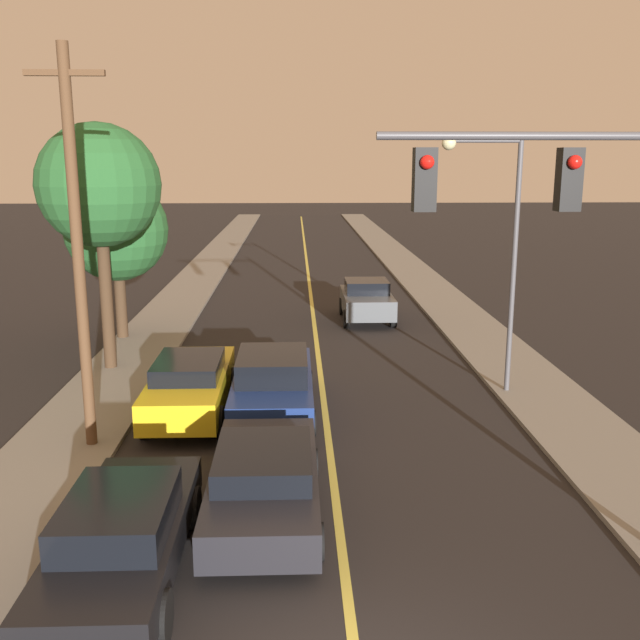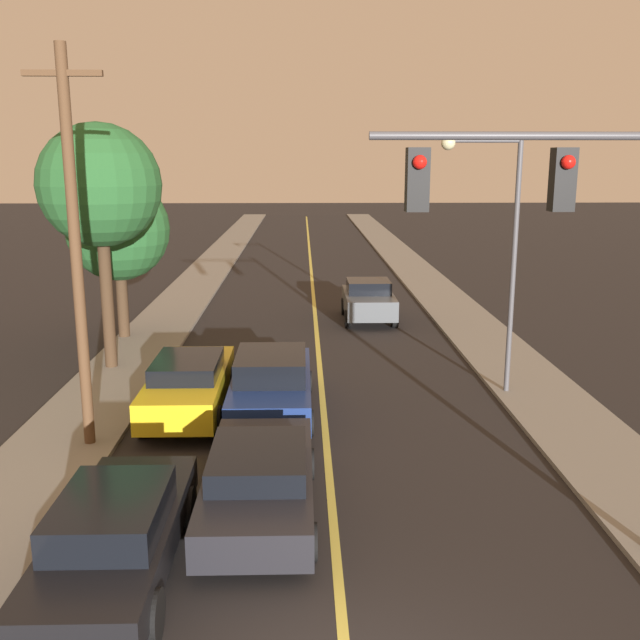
{
  "view_description": "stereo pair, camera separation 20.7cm",
  "coord_description": "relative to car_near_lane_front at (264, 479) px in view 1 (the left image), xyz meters",
  "views": [
    {
      "loc": [
        -0.73,
        -6.9,
        6.27
      ],
      "look_at": [
        0.0,
        13.81,
        1.6
      ],
      "focal_mm": 40.0,
      "sensor_mm": 36.0,
      "label": 1
    },
    {
      "loc": [
        -0.53,
        -6.91,
        6.27
      ],
      "look_at": [
        0.0,
        13.81,
        1.6
      ],
      "focal_mm": 40.0,
      "sensor_mm": 36.0,
      "label": 2
    }
  ],
  "objects": [
    {
      "name": "road_surface",
      "position": [
        1.31,
        31.12,
        -0.7
      ],
      "size": [
        9.36,
        80.0,
        0.01
      ],
      "color": "black",
      "rests_on": "ground"
    },
    {
      "name": "sidewalk_left",
      "position": [
        -4.62,
        31.12,
        -0.65
      ],
      "size": [
        2.5,
        80.0,
        0.12
      ],
      "color": "gray",
      "rests_on": "ground"
    },
    {
      "name": "sidewalk_right",
      "position": [
        7.24,
        31.12,
        -0.65
      ],
      "size": [
        2.5,
        80.0,
        0.12
      ],
      "color": "gray",
      "rests_on": "ground"
    },
    {
      "name": "car_near_lane_front",
      "position": [
        0.0,
        0.0,
        0.0
      ],
      "size": [
        2.01,
        4.83,
        1.35
      ],
      "color": "black",
      "rests_on": "ground"
    },
    {
      "name": "car_near_lane_second",
      "position": [
        -0.0,
        5.35,
        0.09
      ],
      "size": [
        2.07,
        5.09,
        1.59
      ],
      "color": "navy",
      "rests_on": "ground"
    },
    {
      "name": "car_outer_lane_front",
      "position": [
        -2.06,
        -1.92,
        0.05
      ],
      "size": [
        1.88,
        4.89,
        1.44
      ],
      "color": "black",
      "rests_on": "ground"
    },
    {
      "name": "car_outer_lane_second",
      "position": [
        -2.06,
        5.31,
        0.1
      ],
      "size": [
        1.92,
        4.99,
        1.51
      ],
      "color": "gold",
      "rests_on": "ground"
    },
    {
      "name": "car_far_oncoming",
      "position": [
        3.42,
        15.9,
        0.12
      ],
      "size": [
        2.02,
        3.87,
        1.61
      ],
      "rotation": [
        0.0,
        0.0,
        3.14
      ],
      "color": "#474C51",
      "rests_on": "ground"
    },
    {
      "name": "traffic_signal_mast",
      "position": [
        4.94,
        -1.48,
        4.2
      ],
      "size": [
        4.74,
        0.42,
        6.73
      ],
      "color": "#47474C",
      "rests_on": "ground"
    },
    {
      "name": "streetlamp_right",
      "position": [
        5.83,
        6.63,
        3.81
      ],
      "size": [
        2.1,
        0.36,
        6.77
      ],
      "color": "#47474C",
      "rests_on": "ground"
    },
    {
      "name": "utility_pole_left",
      "position": [
        -3.97,
        3.23,
        3.79
      ],
      "size": [
        1.6,
        0.24,
        8.44
      ],
      "color": "#513823",
      "rests_on": "ground"
    },
    {
      "name": "tree_left_near",
      "position": [
        -5.58,
        13.07,
        3.2
      ],
      "size": [
        3.55,
        3.55,
        5.58
      ],
      "color": "#3D2B1C",
      "rests_on": "ground"
    },
    {
      "name": "tree_left_far",
      "position": [
        -5.05,
        9.27,
        4.81
      ],
      "size": [
        3.56,
        3.56,
        7.22
      ],
      "color": "#3D2B1C",
      "rests_on": "ground"
    }
  ]
}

